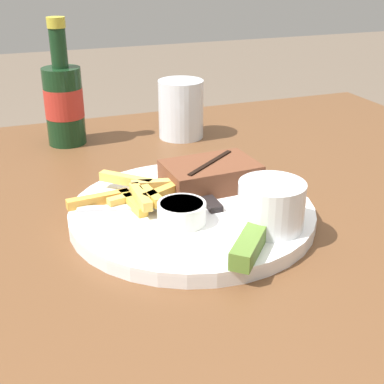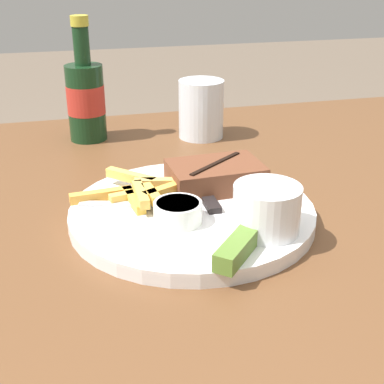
{
  "view_description": "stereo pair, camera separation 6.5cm",
  "coord_description": "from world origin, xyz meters",
  "px_view_note": "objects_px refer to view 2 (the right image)",
  "views": [
    {
      "loc": [
        -0.21,
        -0.56,
        1.09
      ],
      "look_at": [
        0.0,
        0.0,
        0.82
      ],
      "focal_mm": 50.0,
      "sensor_mm": 36.0,
      "label": 1
    },
    {
      "loc": [
        -0.15,
        -0.58,
        1.09
      ],
      "look_at": [
        0.0,
        0.0,
        0.82
      ],
      "focal_mm": 50.0,
      "sensor_mm": 36.0,
      "label": 2
    }
  ],
  "objects_px": {
    "dinner_plate": "(192,213)",
    "coleslaw_cup": "(267,206)",
    "steak_portion": "(215,176)",
    "fork_utensil": "(128,204)",
    "knife_utensil": "(202,191)",
    "beer_bottle": "(86,98)",
    "drinking_glass": "(201,109)",
    "pickle_spear": "(238,248)",
    "dipping_sauce_cup": "(178,211)"
  },
  "relations": [
    {
      "from": "coleslaw_cup",
      "to": "dipping_sauce_cup",
      "type": "bearing_deg",
      "value": 153.31
    },
    {
      "from": "fork_utensil",
      "to": "beer_bottle",
      "type": "bearing_deg",
      "value": 110.36
    },
    {
      "from": "steak_portion",
      "to": "coleslaw_cup",
      "type": "bearing_deg",
      "value": -81.15
    },
    {
      "from": "coleslaw_cup",
      "to": "fork_utensil",
      "type": "relative_size",
      "value": 0.58
    },
    {
      "from": "dinner_plate",
      "to": "dipping_sauce_cup",
      "type": "height_order",
      "value": "dipping_sauce_cup"
    },
    {
      "from": "coleslaw_cup",
      "to": "knife_utensil",
      "type": "height_order",
      "value": "coleslaw_cup"
    },
    {
      "from": "dipping_sauce_cup",
      "to": "knife_utensil",
      "type": "xyz_separation_m",
      "value": [
        0.05,
        0.07,
        -0.01
      ]
    },
    {
      "from": "dipping_sauce_cup",
      "to": "knife_utensil",
      "type": "relative_size",
      "value": 0.35
    },
    {
      "from": "fork_utensil",
      "to": "knife_utensil",
      "type": "relative_size",
      "value": 0.8
    },
    {
      "from": "dipping_sauce_cup",
      "to": "pickle_spear",
      "type": "height_order",
      "value": "dipping_sauce_cup"
    },
    {
      "from": "dinner_plate",
      "to": "beer_bottle",
      "type": "height_order",
      "value": "beer_bottle"
    },
    {
      "from": "coleslaw_cup",
      "to": "knife_utensil",
      "type": "relative_size",
      "value": 0.46
    },
    {
      "from": "dinner_plate",
      "to": "dipping_sauce_cup",
      "type": "bearing_deg",
      "value": -126.63
    },
    {
      "from": "fork_utensil",
      "to": "beer_bottle",
      "type": "height_order",
      "value": "beer_bottle"
    },
    {
      "from": "knife_utensil",
      "to": "drinking_glass",
      "type": "distance_m",
      "value": 0.29
    },
    {
      "from": "fork_utensil",
      "to": "dinner_plate",
      "type": "bearing_deg",
      "value": 0.0
    },
    {
      "from": "dipping_sauce_cup",
      "to": "beer_bottle",
      "type": "bearing_deg",
      "value": 100.98
    },
    {
      "from": "steak_portion",
      "to": "drinking_glass",
      "type": "xyz_separation_m",
      "value": [
        0.05,
        0.26,
        0.02
      ]
    },
    {
      "from": "dipping_sauce_cup",
      "to": "pickle_spear",
      "type": "distance_m",
      "value": 0.1
    },
    {
      "from": "knife_utensil",
      "to": "beer_bottle",
      "type": "xyz_separation_m",
      "value": [
        -0.12,
        0.31,
        0.05
      ]
    },
    {
      "from": "knife_utensil",
      "to": "beer_bottle",
      "type": "relative_size",
      "value": 0.78
    },
    {
      "from": "beer_bottle",
      "to": "drinking_glass",
      "type": "bearing_deg",
      "value": -10.58
    },
    {
      "from": "dinner_plate",
      "to": "drinking_glass",
      "type": "distance_m",
      "value": 0.33
    },
    {
      "from": "knife_utensil",
      "to": "beer_bottle",
      "type": "distance_m",
      "value": 0.34
    },
    {
      "from": "pickle_spear",
      "to": "dipping_sauce_cup",
      "type": "bearing_deg",
      "value": 114.98
    },
    {
      "from": "dinner_plate",
      "to": "pickle_spear",
      "type": "height_order",
      "value": "pickle_spear"
    },
    {
      "from": "dinner_plate",
      "to": "pickle_spear",
      "type": "bearing_deg",
      "value": -82.54
    },
    {
      "from": "dinner_plate",
      "to": "dipping_sauce_cup",
      "type": "distance_m",
      "value": 0.05
    },
    {
      "from": "dipping_sauce_cup",
      "to": "dinner_plate",
      "type": "bearing_deg",
      "value": 53.37
    },
    {
      "from": "dinner_plate",
      "to": "coleslaw_cup",
      "type": "xyz_separation_m",
      "value": [
        0.07,
        -0.08,
        0.04
      ]
    },
    {
      "from": "coleslaw_cup",
      "to": "dipping_sauce_cup",
      "type": "xyz_separation_m",
      "value": [
        -0.09,
        0.05,
        -0.02
      ]
    },
    {
      "from": "dinner_plate",
      "to": "drinking_glass",
      "type": "bearing_deg",
      "value": 72.78
    },
    {
      "from": "steak_portion",
      "to": "coleslaw_cup",
      "type": "xyz_separation_m",
      "value": [
        0.02,
        -0.13,
        0.01
      ]
    },
    {
      "from": "knife_utensil",
      "to": "dinner_plate",
      "type": "bearing_deg",
      "value": 147.53
    },
    {
      "from": "dinner_plate",
      "to": "fork_utensil",
      "type": "bearing_deg",
      "value": 163.75
    },
    {
      "from": "steak_portion",
      "to": "dipping_sauce_cup",
      "type": "bearing_deg",
      "value": -129.91
    },
    {
      "from": "knife_utensil",
      "to": "drinking_glass",
      "type": "bearing_deg",
      "value": -14.46
    },
    {
      "from": "pickle_spear",
      "to": "dinner_plate",
      "type": "bearing_deg",
      "value": 97.46
    },
    {
      "from": "coleslaw_cup",
      "to": "beer_bottle",
      "type": "bearing_deg",
      "value": 111.08
    },
    {
      "from": "steak_portion",
      "to": "fork_utensil",
      "type": "height_order",
      "value": "steak_portion"
    },
    {
      "from": "dinner_plate",
      "to": "coleslaw_cup",
      "type": "bearing_deg",
      "value": -51.03
    },
    {
      "from": "dinner_plate",
      "to": "steak_portion",
      "type": "relative_size",
      "value": 2.44
    },
    {
      "from": "coleslaw_cup",
      "to": "pickle_spear",
      "type": "height_order",
      "value": "coleslaw_cup"
    },
    {
      "from": "dinner_plate",
      "to": "knife_utensil",
      "type": "relative_size",
      "value": 1.84
    },
    {
      "from": "steak_portion",
      "to": "pickle_spear",
      "type": "bearing_deg",
      "value": -99.21
    },
    {
      "from": "pickle_spear",
      "to": "beer_bottle",
      "type": "relative_size",
      "value": 0.35
    },
    {
      "from": "dinner_plate",
      "to": "knife_utensil",
      "type": "xyz_separation_m",
      "value": [
        0.02,
        0.04,
        0.01
      ]
    },
    {
      "from": "pickle_spear",
      "to": "fork_utensil",
      "type": "bearing_deg",
      "value": 122.22
    },
    {
      "from": "dipping_sauce_cup",
      "to": "knife_utensil",
      "type": "distance_m",
      "value": 0.09
    },
    {
      "from": "pickle_spear",
      "to": "fork_utensil",
      "type": "height_order",
      "value": "pickle_spear"
    }
  ]
}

